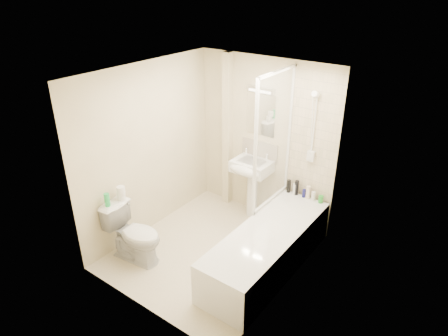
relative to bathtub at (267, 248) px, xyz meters
The scene contains 26 objects.
floor 0.82m from the bathtub, 168.66° to the right, with size 2.50×2.50×0.00m, color beige.
wall_back 1.61m from the bathtub, 124.30° to the left, with size 2.20×0.02×2.40m, color beige.
wall_left 2.07m from the bathtub, behind, with size 0.02×2.50×2.40m, color beige.
wall_right 0.99m from the bathtub, 23.25° to the right, with size 0.02×2.50×2.40m, color beige.
ceiling 2.25m from the bathtub, 168.66° to the right, with size 2.20×2.50×0.02m, color white.
tile_back 1.57m from the bathtub, 90.00° to the left, with size 0.70×0.01×1.75m, color beige.
tile_right 1.19m from the bathtub, ahead, with size 0.01×2.10×1.75m, color beige.
pipe_boxing 1.95m from the bathtub, 142.81° to the left, with size 0.12×0.12×2.40m, color beige.
splashback 1.55m from the bathtub, 127.04° to the left, with size 0.60×0.01×0.30m, color beige.
mirror 1.88m from the bathtub, 127.09° to the left, with size 0.46×0.01×0.60m, color white.
strip_light 2.14m from the bathtub, 127.68° to the left, with size 0.42×0.07×0.07m, color silver.
bathtub is the anchor object (origin of this frame).
shower_screen 1.37m from the bathtub, 118.38° to the left, with size 0.04×0.92×1.80m.
shower_fixture 1.63m from the bathtub, 90.10° to the left, with size 0.10×0.16×0.99m.
pedestal_sink 1.28m from the bathtub, 133.62° to the left, with size 0.55×0.50×1.06m.
bottle_black_a 1.10m from the bathtub, 104.69° to the left, with size 0.06×0.06×0.19m, color black.
bottle_white_a 1.08m from the bathtub, 99.31° to the left, with size 0.06×0.06×0.16m, color silver.
bottle_black_b 1.08m from the bathtub, 97.97° to the left, with size 0.06×0.06×0.22m, color black.
bottle_blue 1.06m from the bathtub, 91.31° to the left, with size 0.05×0.05×0.12m, color navy.
bottle_cream 1.07m from the bathtub, 87.95° to the left, with size 0.06×0.06×0.19m, color #FAE1C1.
bottle_white_b 1.07m from the bathtub, 83.32° to the left, with size 0.05×0.05×0.13m, color white.
bottle_green 1.08m from the bathtub, 77.17° to the left, with size 0.07×0.07×0.10m, color green.
toilet 1.70m from the bathtub, 149.95° to the right, with size 0.79×0.51×0.77m, color white.
toilet_roll_lower 1.98m from the bathtub, 155.92° to the right, with size 0.11×0.11×0.10m, color white.
toilet_roll_upper 1.99m from the bathtub, 155.30° to the right, with size 0.11×0.11×0.09m, color white.
green_bottle 2.08m from the bathtub, 150.48° to the right, with size 0.07×0.07×0.17m, color green.
Camera 1 is at (2.70, -3.41, 3.39)m, focal length 32.00 mm.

